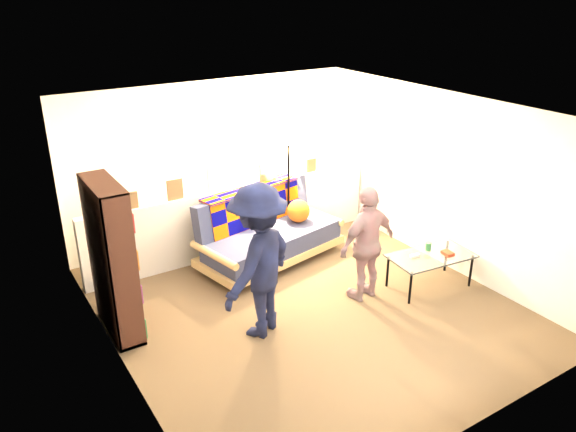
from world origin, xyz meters
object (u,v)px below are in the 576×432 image
object	(u,v)px
bookshelf	(113,265)
coffee_table	(431,257)
person_left	(259,261)
futon_sofa	(268,233)
floor_lamp	(287,172)
person_right	(367,244)

from	to	relation	value
bookshelf	coffee_table	distance (m)	3.91
person_left	bookshelf	bearing A→B (deg)	-62.11
futon_sofa	floor_lamp	world-z (taller)	floor_lamp
person_right	coffee_table	bearing A→B (deg)	157.75
bookshelf	person_left	world-z (taller)	bookshelf
coffee_table	futon_sofa	bearing A→B (deg)	127.58
futon_sofa	person_right	world-z (taller)	person_right
bookshelf	coffee_table	xyz separation A→B (m)	(3.70, -1.19, -0.41)
futon_sofa	coffee_table	size ratio (longest dim) A/B	1.95
futon_sofa	person_right	size ratio (longest dim) A/B	1.51
coffee_table	person_right	size ratio (longest dim) A/B	0.77
bookshelf	floor_lamp	xyz separation A→B (m)	(2.84, 0.90, 0.31)
person_right	bookshelf	bearing A→B (deg)	-24.17
floor_lamp	person_right	xyz separation A→B (m)	(-0.01, -1.83, -0.41)
floor_lamp	person_left	xyz separation A→B (m)	(-1.50, -1.78, -0.26)
person_left	futon_sofa	bearing A→B (deg)	-152.85
bookshelf	person_right	bearing A→B (deg)	-18.21
bookshelf	futon_sofa	bearing A→B (deg)	14.48
floor_lamp	bookshelf	bearing A→B (deg)	-162.37
futon_sofa	bookshelf	bearing A→B (deg)	-165.52
futon_sofa	bookshelf	distance (m)	2.44
futon_sofa	person_left	world-z (taller)	person_left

